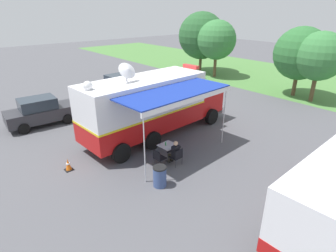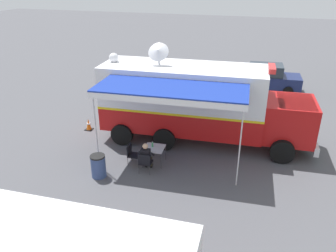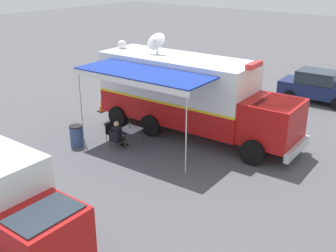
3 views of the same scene
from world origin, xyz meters
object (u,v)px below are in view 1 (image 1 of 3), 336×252
at_px(folding_chair_at_table, 177,156).
at_px(car_behind_truck, 121,84).
at_px(traffic_cone, 68,165).
at_px(car_far_corner, 41,111).
at_px(command_truck, 155,103).
at_px(folding_chair_beside_table, 158,157).
at_px(trash_bin, 160,176).
at_px(water_bottle, 166,143).
at_px(seated_responder, 174,152).
at_px(folding_table, 168,146).

distance_m(folding_chair_at_table, car_behind_truck, 12.55).
distance_m(traffic_cone, car_far_corner, 6.51).
distance_m(command_truck, car_behind_truck, 8.97).
relative_size(folding_chair_beside_table, trash_bin, 0.96).
xyz_separation_m(water_bottle, folding_chair_at_table, (0.86, -0.01, -0.32)).
xyz_separation_m(trash_bin, car_far_corner, (-10.09, -1.63, 0.42)).
relative_size(folding_chair_at_table, folding_chair_beside_table, 1.00).
height_order(folding_chair_beside_table, seated_responder, seated_responder).
xyz_separation_m(command_truck, car_far_corner, (-5.96, -4.60, -1.06)).
height_order(command_truck, water_bottle, command_truck).
height_order(folding_table, trash_bin, trash_bin).
bearing_deg(traffic_cone, folding_chair_beside_table, 54.08).
bearing_deg(command_truck, folding_chair_at_table, -21.57).
bearing_deg(folding_table, trash_bin, -48.46).
xyz_separation_m(folding_table, car_far_corner, (-8.55, -3.37, 0.21)).
bearing_deg(folding_table, water_bottle, -119.77).
bearing_deg(water_bottle, folding_chair_at_table, -0.90).
bearing_deg(folding_chair_at_table, seated_responder, -176.51).
bearing_deg(trash_bin, command_truck, 144.30).
bearing_deg(folding_chair_beside_table, car_far_corner, -164.14).
relative_size(command_truck, car_behind_truck, 2.23).
distance_m(water_bottle, seated_responder, 0.69).
bearing_deg(water_bottle, traffic_cone, -116.62).
distance_m(command_truck, folding_table, 3.14).
bearing_deg(trash_bin, folding_table, 131.54).
xyz_separation_m(folding_chair_beside_table, car_behind_truck, (-11.36, 4.87, 0.37)).
relative_size(seated_responder, traffic_cone, 2.16).
xyz_separation_m(water_bottle, car_behind_truck, (-10.99, 4.12, 0.05)).
bearing_deg(seated_responder, trash_bin, -60.10).
height_order(traffic_cone, car_far_corner, car_far_corner).
height_order(seated_responder, trash_bin, seated_responder).
distance_m(trash_bin, traffic_cone, 4.42).
height_order(seated_responder, car_behind_truck, car_behind_truck).
bearing_deg(command_truck, trash_bin, -35.70).
relative_size(command_truck, folding_chair_at_table, 11.06).
bearing_deg(seated_responder, water_bottle, 177.86).
distance_m(folding_chair_at_table, seated_responder, 0.23).
height_order(folding_chair_beside_table, car_far_corner, car_far_corner).
xyz_separation_m(folding_chair_beside_table, seated_responder, (0.29, 0.73, 0.14)).
bearing_deg(folding_chair_beside_table, folding_table, 110.52).
distance_m(command_truck, car_far_corner, 7.60).
relative_size(folding_chair_beside_table, car_behind_truck, 0.20).
bearing_deg(folding_table, folding_chair_beside_table, -69.48).
bearing_deg(command_truck, seated_responder, -22.89).
bearing_deg(folding_chair_at_table, command_truck, 158.43).
bearing_deg(car_behind_truck, folding_chair_at_table, -19.21).
bearing_deg(car_far_corner, folding_chair_beside_table, 15.86).
distance_m(seated_responder, car_behind_truck, 12.37).
xyz_separation_m(folding_chair_at_table, car_far_corner, (-9.35, -3.26, 0.37)).
bearing_deg(car_behind_truck, command_truck, -18.25).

